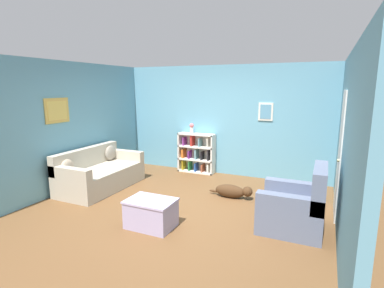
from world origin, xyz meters
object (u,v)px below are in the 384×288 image
couch (100,174)px  coffee_table (151,212)px  recliner_chair (296,207)px  vase (192,128)px  bookshelf (197,153)px  dog (233,191)px

couch → coffee_table: 2.24m
couch → recliner_chair: (3.95, -0.28, 0.05)m
recliner_chair → vase: (-2.69, 2.19, 0.77)m
coffee_table → couch: bearing=150.6°
bookshelf → couch: bearing=-125.8°
recliner_chair → dog: (-1.22, 0.86, -0.21)m
couch → bookshelf: bearing=54.2°
dog → coffee_table: bearing=-114.9°
vase → couch: bearing=-123.4°
couch → recliner_chair: bearing=-4.1°
couch → dog: (2.73, 0.58, -0.17)m
bookshelf → recliner_chair: size_ratio=0.98×
recliner_chair → vase: bearing=140.8°
bookshelf → recliner_chair: 3.39m
dog → bookshelf: bearing=134.7°
dog → recliner_chair: bearing=-35.3°
bookshelf → coffee_table: (0.56, -3.03, -0.24)m
couch → dog: 2.79m
recliner_chair → couch: bearing=175.9°
bookshelf → dog: bearing=-45.3°
bookshelf → dog: (1.34, -1.35, -0.34)m
vase → coffee_table: bearing=-77.2°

